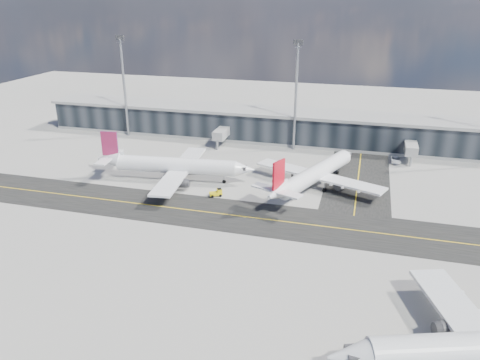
{
  "coord_description": "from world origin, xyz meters",
  "views": [
    {
      "loc": [
        18.42,
        -73.62,
        39.68
      ],
      "look_at": [
        -4.7,
        9.93,
        5.0
      ],
      "focal_mm": 35.0,
      "sensor_mm": 36.0,
      "label": 1
    }
  ],
  "objects_px": {
    "airliner_af": "(174,166)",
    "service_van": "(396,160)",
    "airliner_redtail": "(315,174)",
    "baggage_tug": "(217,193)"
  },
  "relations": [
    {
      "from": "airliner_af",
      "to": "service_van",
      "type": "height_order",
      "value": "airliner_af"
    },
    {
      "from": "baggage_tug",
      "to": "airliner_af",
      "type": "bearing_deg",
      "value": -146.53
    },
    {
      "from": "airliner_redtail",
      "to": "baggage_tug",
      "type": "relative_size",
      "value": 11.79
    },
    {
      "from": "airliner_af",
      "to": "service_van",
      "type": "distance_m",
      "value": 55.53
    },
    {
      "from": "airliner_af",
      "to": "service_van",
      "type": "xyz_separation_m",
      "value": [
        48.96,
        26.05,
        -2.85
      ]
    },
    {
      "from": "airliner_redtail",
      "to": "baggage_tug",
      "type": "bearing_deg",
      "value": -131.23
    },
    {
      "from": "service_van",
      "to": "baggage_tug",
      "type": "bearing_deg",
      "value": -140.0
    },
    {
      "from": "baggage_tug",
      "to": "service_van",
      "type": "distance_m",
      "value": 48.89
    },
    {
      "from": "airliner_af",
      "to": "airliner_redtail",
      "type": "distance_m",
      "value": 31.49
    },
    {
      "from": "airliner_af",
      "to": "airliner_redtail",
      "type": "height_order",
      "value": "airliner_af"
    }
  ]
}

